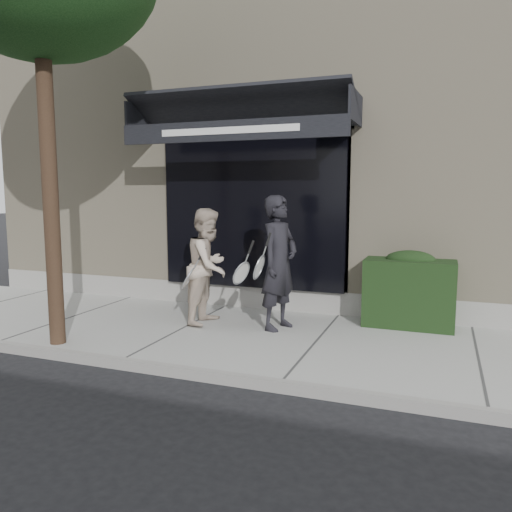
% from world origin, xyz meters
% --- Properties ---
extents(ground, '(80.00, 80.00, 0.00)m').
position_xyz_m(ground, '(0.00, 0.00, 0.00)').
color(ground, black).
rests_on(ground, ground).
extents(sidewalk, '(20.00, 3.00, 0.12)m').
position_xyz_m(sidewalk, '(0.00, 0.00, 0.06)').
color(sidewalk, '#9C9C97').
rests_on(sidewalk, ground).
extents(curb, '(20.00, 0.10, 0.14)m').
position_xyz_m(curb, '(0.00, -1.55, 0.07)').
color(curb, gray).
rests_on(curb, ground).
extents(building_facade, '(14.30, 8.04, 5.64)m').
position_xyz_m(building_facade, '(-0.01, 4.96, 2.74)').
color(building_facade, '#BDAE90').
rests_on(building_facade, ground).
extents(hedge, '(1.30, 0.70, 1.14)m').
position_xyz_m(hedge, '(1.10, 1.25, 0.66)').
color(hedge, black).
rests_on(hedge, sidewalk).
extents(pedestrian_front, '(0.86, 1.00, 1.95)m').
position_xyz_m(pedestrian_front, '(-0.68, 0.41, 1.09)').
color(pedestrian_front, black).
rests_on(pedestrian_front, sidewalk).
extents(pedestrian_back, '(0.68, 0.91, 1.75)m').
position_xyz_m(pedestrian_back, '(-1.78, 0.36, 1.00)').
color(pedestrian_back, beige).
rests_on(pedestrian_back, sidewalk).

